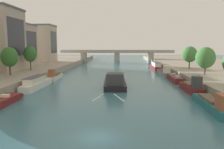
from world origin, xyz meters
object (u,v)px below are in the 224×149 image
Objects in this scene: moored_boat_left_gap_after at (55,76)px; moored_boat_right_gap_after at (156,66)px; tree_right_distant at (190,54)px; tree_left_midway at (30,54)px; tree_left_second at (9,57)px; moored_boat_left_far at (36,83)px; bridge_far at (117,55)px; moored_boat_right_far at (164,72)px; moored_boat_right_lone at (175,78)px; moored_boat_right_midway at (191,87)px; moored_boat_right_near at (214,104)px; tree_right_by_lamp at (205,58)px; barge_midriver at (115,80)px.

moored_boat_left_gap_after is 41.81m from moored_boat_right_gap_after.
tree_left_midway is at bearing -173.24° from tree_right_distant.
tree_left_second is 11.86m from tree_left_midway.
tree_right_distant is at bearing 30.53° from moored_boat_left_far.
moored_boat_right_far is at bearing -72.97° from bridge_far.
moored_boat_right_lone is at bearing 7.71° from tree_left_second.
moored_boat_left_gap_after reaches higher than moored_boat_left_far.
moored_boat_right_midway reaches higher than moored_boat_left_far.
moored_boat_right_lone is at bearing -89.09° from moored_boat_right_gap_after.
moored_boat_left_gap_after is 0.17× the size of bridge_far.
moored_boat_right_near is 0.86× the size of moored_boat_right_gap_after.
moored_boat_left_gap_after is at bearing -104.06° from bridge_far.
moored_boat_left_gap_after is 0.80× the size of moored_boat_right_far.
moored_boat_right_gap_after is (-0.37, 43.60, 0.13)m from moored_boat_right_midway.
tree_right_distant is 0.11× the size of bridge_far.
tree_left_second is (-39.80, -17.65, 5.43)m from moored_boat_right_far.
tree_left_second is at bearing 167.68° from moored_boat_right_midway.
moored_boat_left_far is 2.01× the size of tree_right_by_lamp.
tree_right_by_lamp is at bearing 60.75° from moored_boat_right_midway.
bridge_far reaches higher than moored_boat_right_far.
tree_right_by_lamp reaches higher than moored_boat_right_near.
tree_left_second reaches higher than barge_midriver.
moored_boat_right_lone is 41.03m from tree_left_second.
barge_midriver is 1.77× the size of moored_boat_right_near.
tree_left_midway is at bearing 169.82° from tree_right_by_lamp.
tree_left_midway is 1.03× the size of tree_right_by_lamp.
moored_boat_right_far is (31.44, 23.16, -0.15)m from moored_boat_left_far.
tree_right_distant reaches higher than moored_boat_right_far.
tree_right_distant reaches higher than moored_boat_right_midway.
moored_boat_right_far is (-0.37, 26.42, -0.10)m from moored_boat_right_midway.
tree_left_second reaches higher than moored_boat_right_near.
moored_boat_right_gap_after is at bearing 90.00° from moored_boat_right_far.
bridge_far is at bearing 99.74° from moored_boat_right_near.
barge_midriver is 3.28× the size of tree_left_second.
moored_boat_right_midway reaches higher than moored_boat_right_far.
moored_boat_left_far is 11.32m from tree_left_second.
tree_right_by_lamp is 0.99× the size of tree_right_distant.
moored_boat_left_gap_after is at bearing 88.42° from moored_boat_left_far.
moored_boat_right_far is 1.86× the size of tree_left_second.
moored_boat_right_midway is 0.69× the size of moored_boat_right_gap_after.
bridge_far is (-15.62, 50.99, 3.29)m from moored_boat_right_far.
tree_left_midway is at bearing 170.91° from moored_boat_right_lone.
tree_right_distant is at bearing 15.31° from moored_boat_left_gap_after.
moored_boat_left_far is at bearing -161.02° from moored_boat_right_lone.
moored_boat_right_lone is at bearing -2.57° from moored_boat_left_gap_after.
moored_boat_left_gap_after is at bearing -30.52° from tree_left_midway.
moored_boat_right_near is at bearing -91.44° from moored_boat_right_lone.
tree_left_midway reaches higher than bridge_far.
tree_left_second is 0.98× the size of tree_left_midway.
moored_boat_right_near is (30.89, -28.04, -0.01)m from moored_boat_left_gap_after.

